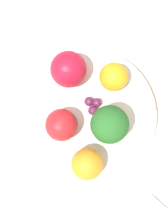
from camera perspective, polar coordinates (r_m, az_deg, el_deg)
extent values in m
plane|color=gray|center=(0.56, 0.00, -1.42)|extent=(6.00, 6.00, 0.00)
cube|color=beige|center=(0.55, 0.00, -1.19)|extent=(1.20, 1.20, 0.02)
cylinder|color=silver|center=(0.52, 0.00, -0.62)|extent=(0.24, 0.24, 0.03)
cylinder|color=#8CB76B|center=(0.49, 4.41, -3.08)|extent=(0.02, 0.02, 0.03)
sphere|color=#236023|center=(0.46, 4.71, -2.30)|extent=(0.06, 0.06, 0.06)
sphere|color=#B7142D|center=(0.50, -2.85, 7.80)|extent=(0.06, 0.06, 0.06)
sphere|color=red|center=(0.48, -4.12, -2.38)|extent=(0.05, 0.05, 0.05)
sphere|color=orange|center=(0.51, 5.45, 6.42)|extent=(0.05, 0.05, 0.05)
sphere|color=orange|center=(0.47, 0.57, -9.50)|extent=(0.05, 0.05, 0.05)
sphere|color=#5B1E42|center=(0.51, 2.36, 1.72)|extent=(0.02, 0.02, 0.02)
sphere|color=#5B1E42|center=(0.51, 0.92, 1.94)|extent=(0.02, 0.02, 0.02)
sphere|color=#5B1E42|center=(0.51, 1.50, 0.80)|extent=(0.02, 0.02, 0.02)
cube|color=silver|center=(0.54, 14.96, -17.86)|extent=(0.06, 0.07, 0.01)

